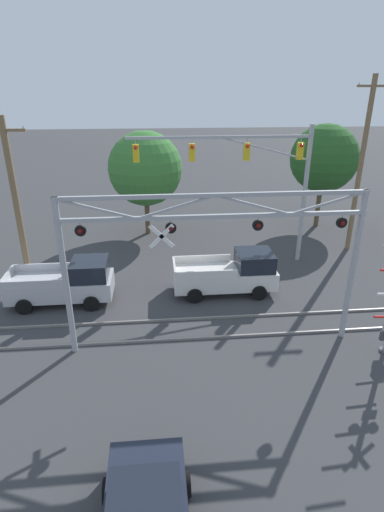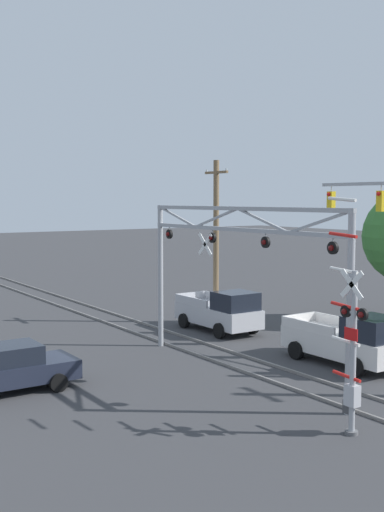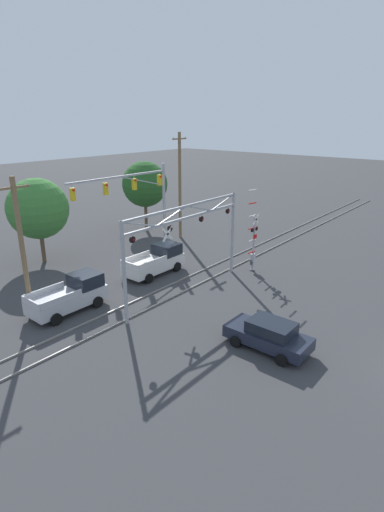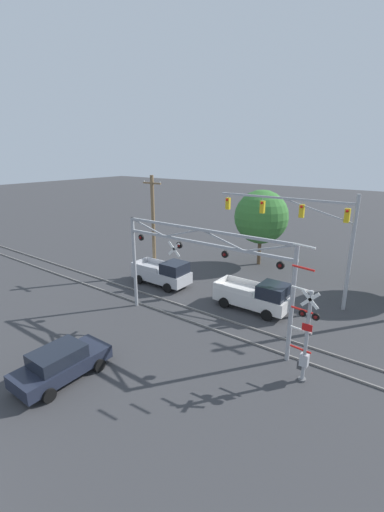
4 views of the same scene
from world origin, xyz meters
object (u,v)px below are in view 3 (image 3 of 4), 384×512
(sedan_waiting, at_px, (269,335))
(utility_pole_left, at_px, (22,248))
(background_tree_far_left_verge, at_px, (145,184))
(pickup_truck_lead, at_px, (157,261))
(traffic_signal_span, at_px, (143,195))
(pickup_truck_following, at_px, (71,295))
(background_tree_beyond_span, at_px, (38,209))
(crossing_signal_mast, at_px, (253,242))
(crossing_gantry, at_px, (186,232))
(utility_pole_right, at_px, (180,185))

(sedan_waiting, xyz_separation_m, utility_pole_left, (-5.71, 12.43, 3.43))
(background_tree_far_left_verge, bearing_deg, pickup_truck_lead, -130.74)
(traffic_signal_span, height_order, pickup_truck_following, traffic_signal_span)
(sedan_waiting, bearing_deg, background_tree_beyond_span, 90.39)
(crossing_signal_mast, xyz_separation_m, pickup_truck_following, (-12.46, 5.00, -1.30))
(pickup_truck_lead, bearing_deg, pickup_truck_following, -177.91)
(crossing_signal_mast, relative_size, pickup_truck_lead, 1.29)
(crossing_gantry, height_order, background_tree_far_left_verge, background_tree_far_left_verge)
(crossing_gantry, bearing_deg, utility_pole_right, 42.82)
(background_tree_beyond_span, bearing_deg, crossing_signal_mast, -57.59)
(traffic_signal_span, height_order, pickup_truck_lead, traffic_signal_span)
(traffic_signal_span, relative_size, pickup_truck_following, 2.05)
(utility_pole_left, height_order, background_tree_far_left_verge, utility_pole_left)
(sedan_waiting, bearing_deg, pickup_truck_following, 108.22)
(traffic_signal_span, bearing_deg, pickup_truck_lead, -121.52)
(pickup_truck_following, bearing_deg, pickup_truck_lead, 2.09)
(traffic_signal_span, distance_m, background_tree_beyond_span, 8.12)
(pickup_truck_lead, relative_size, background_tree_beyond_span, 0.72)
(pickup_truck_lead, bearing_deg, utility_pole_left, 174.81)
(crossing_signal_mast, relative_size, background_tree_beyond_span, 0.93)
(crossing_signal_mast, height_order, pickup_truck_following, crossing_signal_mast)
(pickup_truck_following, distance_m, utility_pole_left, 3.98)
(crossing_signal_mast, height_order, utility_pole_right, utility_pole_right)
(sedan_waiting, relative_size, background_tree_beyond_span, 0.64)
(pickup_truck_following, relative_size, sedan_waiting, 1.09)
(sedan_waiting, distance_m, utility_pole_left, 14.10)
(pickup_truck_following, bearing_deg, utility_pole_right, 17.85)
(crossing_signal_mast, xyz_separation_m, background_tree_far_left_verge, (3.03, 14.45, 2.47))
(utility_pole_left, bearing_deg, sedan_waiting, -65.34)
(utility_pole_right, relative_size, background_tree_beyond_span, 1.46)
(background_tree_far_left_verge, bearing_deg, sedan_waiting, -119.59)
(crossing_gantry, relative_size, crossing_signal_mast, 1.70)
(background_tree_beyond_span, xyz_separation_m, background_tree_far_left_verge, (11.91, 0.46, 0.38))
(sedan_waiting, height_order, background_tree_far_left_verge, background_tree_far_left_verge)
(pickup_truck_lead, bearing_deg, background_tree_far_left_verge, 49.26)
(utility_pole_left, height_order, background_tree_beyond_span, utility_pole_left)
(crossing_signal_mast, xyz_separation_m, sedan_waiting, (-8.74, -6.28, -1.47))
(sedan_waiting, bearing_deg, crossing_gantry, 71.94)
(crossing_signal_mast, distance_m, pickup_truck_following, 13.49)
(utility_pole_left, xyz_separation_m, background_tree_far_left_verge, (17.48, 8.30, 0.52))
(background_tree_far_left_verge, bearing_deg, utility_pole_right, -86.07)
(utility_pole_left, bearing_deg, pickup_truck_following, -29.95)
(pickup_truck_lead, bearing_deg, traffic_signal_span, 58.48)
(utility_pole_right, xyz_separation_m, background_tree_beyond_span, (-12.21, 3.90, -0.70))
(crossing_signal_mast, height_order, utility_pole_left, utility_pole_left)
(utility_pole_right, bearing_deg, sedan_waiting, -126.41)
(pickup_truck_following, xyz_separation_m, background_tree_beyond_span, (3.58, 8.98, 3.39))
(pickup_truck_following, bearing_deg, crossing_gantry, -32.21)
(crossing_signal_mast, height_order, pickup_truck_lead, crossing_signal_mast)
(pickup_truck_lead, bearing_deg, crossing_gantry, -109.34)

